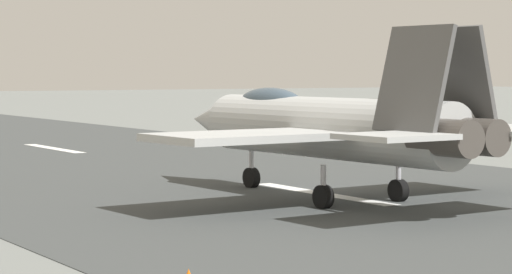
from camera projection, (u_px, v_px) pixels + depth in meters
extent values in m
plane|color=slate|center=(306.00, 191.00, 38.89)|extent=(400.00, 400.00, 0.00)
cube|color=#3D4141|center=(306.00, 191.00, 38.89)|extent=(240.00, 26.00, 0.02)
cube|color=white|center=(322.00, 194.00, 38.05)|extent=(8.00, 0.70, 0.00)
cube|color=white|center=(54.00, 148.00, 60.42)|extent=(8.00, 0.70, 0.00)
cylinder|color=#B3B6B5|center=(327.00, 128.00, 36.23)|extent=(11.91, 2.75, 2.08)
cone|color=#B3B6B5|center=(212.00, 120.00, 42.19)|extent=(2.82, 1.92, 1.77)
ellipsoid|color=#3F5160|center=(270.00, 103.00, 38.91)|extent=(3.66, 1.30, 1.10)
cylinder|color=#47423D|center=(444.00, 138.00, 30.96)|extent=(2.26, 1.22, 1.10)
cylinder|color=#47423D|center=(470.00, 136.00, 31.58)|extent=(2.26, 1.22, 1.10)
cube|color=#B3B6B5|center=(247.00, 137.00, 33.15)|extent=(3.73, 6.07, 0.24)
cube|color=#B3B6B5|center=(434.00, 129.00, 37.69)|extent=(3.73, 6.07, 0.24)
cube|color=#B3B6B5|center=(396.00, 136.00, 29.90)|extent=(2.55, 2.93, 0.16)
cube|color=#505050|center=(414.00, 79.00, 31.40)|extent=(2.65, 1.09, 3.14)
cube|color=#505050|center=(457.00, 78.00, 32.42)|extent=(2.65, 1.09, 3.14)
cylinder|color=silver|center=(251.00, 169.00, 40.06)|extent=(0.18, 0.18, 1.40)
cylinder|color=black|center=(251.00, 178.00, 40.08)|extent=(0.78, 0.34, 0.76)
cylinder|color=silver|center=(323.00, 187.00, 33.95)|extent=(0.18, 0.18, 1.40)
cylinder|color=black|center=(323.00, 197.00, 33.97)|extent=(0.78, 0.34, 0.76)
cylinder|color=silver|center=(398.00, 181.00, 35.78)|extent=(0.18, 0.18, 1.40)
cylinder|color=black|center=(398.00, 190.00, 35.80)|extent=(0.78, 0.34, 0.76)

